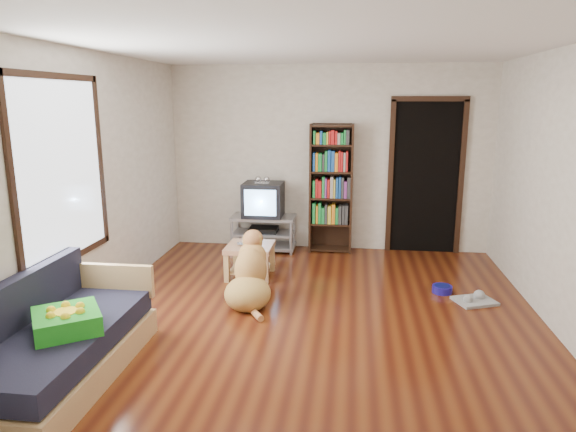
# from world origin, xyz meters

# --- Properties ---
(ground) EXTENTS (5.00, 5.00, 0.00)m
(ground) POSITION_xyz_m (0.00, 0.00, 0.00)
(ground) COLOR #5A270F
(ground) RESTS_ON ground
(ceiling) EXTENTS (5.00, 5.00, 0.00)m
(ceiling) POSITION_xyz_m (0.00, 0.00, 2.60)
(ceiling) COLOR white
(ceiling) RESTS_ON ground
(wall_back) EXTENTS (4.50, 0.00, 4.50)m
(wall_back) POSITION_xyz_m (0.00, 2.50, 1.30)
(wall_back) COLOR beige
(wall_back) RESTS_ON ground
(wall_front) EXTENTS (4.50, 0.00, 4.50)m
(wall_front) POSITION_xyz_m (0.00, -2.50, 1.30)
(wall_front) COLOR beige
(wall_front) RESTS_ON ground
(wall_left) EXTENTS (0.00, 5.00, 5.00)m
(wall_left) POSITION_xyz_m (-2.25, 0.00, 1.30)
(wall_left) COLOR beige
(wall_left) RESTS_ON ground
(wall_right) EXTENTS (0.00, 5.00, 5.00)m
(wall_right) POSITION_xyz_m (2.25, 0.00, 1.30)
(wall_right) COLOR beige
(wall_right) RESTS_ON ground
(green_cushion) EXTENTS (0.64, 0.64, 0.15)m
(green_cushion) POSITION_xyz_m (-1.75, -1.43, 0.50)
(green_cushion) COLOR green
(green_cushion) RESTS_ON sofa
(laptop) EXTENTS (0.32, 0.25, 0.02)m
(laptop) POSITION_xyz_m (-0.87, 1.08, 0.41)
(laptop) COLOR #B4B4B9
(laptop) RESTS_ON coffee_table
(dog_bowl) EXTENTS (0.22, 0.22, 0.08)m
(dog_bowl) POSITION_xyz_m (1.38, 0.85, 0.04)
(dog_bowl) COLOR navy
(dog_bowl) RESTS_ON ground
(grey_rag) EXTENTS (0.49, 0.45, 0.03)m
(grey_rag) POSITION_xyz_m (1.68, 0.60, 0.01)
(grey_rag) COLOR #9A9A9A
(grey_rag) RESTS_ON ground
(window) EXTENTS (0.03, 1.46, 1.70)m
(window) POSITION_xyz_m (-2.23, -0.50, 1.50)
(window) COLOR white
(window) RESTS_ON wall_left
(doorway) EXTENTS (1.03, 0.05, 2.19)m
(doorway) POSITION_xyz_m (1.35, 2.48, 1.12)
(doorway) COLOR black
(doorway) RESTS_ON wall_back
(tv_stand) EXTENTS (0.90, 0.45, 0.50)m
(tv_stand) POSITION_xyz_m (-0.90, 2.25, 0.27)
(tv_stand) COLOR #99999E
(tv_stand) RESTS_ON ground
(crt_tv) EXTENTS (0.55, 0.52, 0.58)m
(crt_tv) POSITION_xyz_m (-0.90, 2.27, 0.74)
(crt_tv) COLOR black
(crt_tv) RESTS_ON tv_stand
(bookshelf) EXTENTS (0.60, 0.30, 1.80)m
(bookshelf) POSITION_xyz_m (0.05, 2.34, 1.00)
(bookshelf) COLOR black
(bookshelf) RESTS_ON ground
(sofa) EXTENTS (0.80, 1.80, 0.80)m
(sofa) POSITION_xyz_m (-1.87, -1.38, 0.26)
(sofa) COLOR tan
(sofa) RESTS_ON ground
(coffee_table) EXTENTS (0.55, 0.55, 0.40)m
(coffee_table) POSITION_xyz_m (-0.87, 1.11, 0.28)
(coffee_table) COLOR tan
(coffee_table) RESTS_ON ground
(dog) EXTENTS (0.49, 0.94, 0.78)m
(dog) POSITION_xyz_m (-0.70, 0.29, 0.28)
(dog) COLOR gold
(dog) RESTS_ON ground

